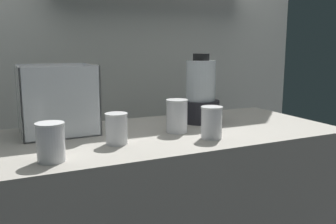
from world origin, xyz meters
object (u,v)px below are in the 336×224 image
(blender_pitcher, at_px, (201,94))
(juice_cup_mango_left, at_px, (117,131))
(carrot_display_bin, at_px, (57,112))
(juice_cup_pomegranate_far_left, at_px, (51,144))
(juice_cup_orange_right, at_px, (212,124))
(juice_cup_mango_middle, at_px, (177,118))

(blender_pitcher, height_order, juice_cup_mango_left, blender_pitcher)
(carrot_display_bin, bearing_deg, juice_cup_pomegranate_far_left, -102.03)
(juice_cup_orange_right, bearing_deg, blender_pitcher, 67.60)
(juice_cup_mango_left, distance_m, juice_cup_orange_right, 0.35)
(carrot_display_bin, height_order, juice_cup_mango_middle, carrot_display_bin)
(carrot_display_bin, xyz_separation_m, blender_pitcher, (0.62, -0.07, 0.04))
(juice_cup_mango_middle, bearing_deg, blender_pitcher, 35.53)
(juice_cup_mango_left, distance_m, juice_cup_mango_middle, 0.28)
(juice_cup_pomegranate_far_left, bearing_deg, carrot_display_bin, 77.97)
(blender_pitcher, xyz_separation_m, juice_cup_mango_left, (-0.46, -0.20, -0.08))
(juice_cup_mango_middle, relative_size, juice_cup_orange_right, 1.09)
(juice_cup_mango_left, xyz_separation_m, juice_cup_orange_right, (0.35, -0.08, 0.01))
(juice_cup_mango_middle, height_order, juice_cup_orange_right, juice_cup_mango_middle)
(carrot_display_bin, relative_size, blender_pitcher, 0.92)
(blender_pitcher, height_order, juice_cup_mango_middle, blender_pitcher)
(juice_cup_mango_left, relative_size, juice_cup_orange_right, 0.92)
(blender_pitcher, xyz_separation_m, juice_cup_pomegranate_far_left, (-0.70, -0.31, -0.07))
(carrot_display_bin, distance_m, juice_cup_mango_left, 0.32)
(juice_cup_pomegranate_far_left, bearing_deg, blender_pitcher, 23.78)
(carrot_display_bin, distance_m, juice_cup_pomegranate_far_left, 0.39)
(carrot_display_bin, relative_size, juice_cup_orange_right, 2.35)
(carrot_display_bin, relative_size, juice_cup_mango_middle, 2.15)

